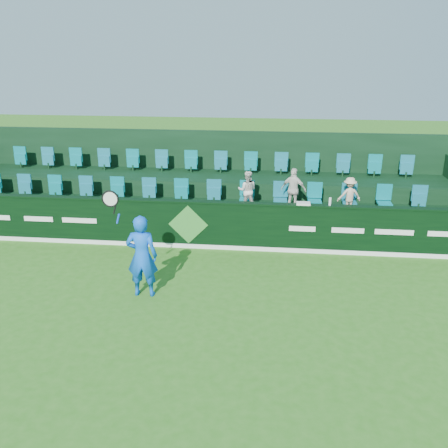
# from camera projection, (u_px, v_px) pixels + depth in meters

# --- Properties ---
(ground) EXTENTS (60.00, 60.00, 0.00)m
(ground) POSITION_uv_depth(u_px,v_px,m) (156.00, 320.00, 10.28)
(ground) COLOR #2D6C19
(ground) RESTS_ON ground
(sponsor_hoarding) EXTENTS (16.00, 0.25, 1.35)m
(sponsor_hoarding) POSITION_uv_depth(u_px,v_px,m) (189.00, 224.00, 13.78)
(sponsor_hoarding) COLOR black
(sponsor_hoarding) RESTS_ON ground
(stand_tier_front) EXTENTS (16.00, 2.00, 0.80)m
(stand_tier_front) POSITION_uv_depth(u_px,v_px,m) (196.00, 220.00, 14.91)
(stand_tier_front) COLOR black
(stand_tier_front) RESTS_ON ground
(stand_tier_back) EXTENTS (16.00, 1.80, 1.30)m
(stand_tier_back) POSITION_uv_depth(u_px,v_px,m) (205.00, 194.00, 16.60)
(stand_tier_back) COLOR black
(stand_tier_back) RESTS_ON ground
(stand_rear) EXTENTS (16.00, 4.10, 2.60)m
(stand_rear) POSITION_uv_depth(u_px,v_px,m) (206.00, 174.00, 16.82)
(stand_rear) COLOR black
(stand_rear) RESTS_ON ground
(seat_row_front) EXTENTS (13.50, 0.50, 0.60)m
(seat_row_front) POSITION_uv_depth(u_px,v_px,m) (197.00, 194.00, 15.04)
(seat_row_front) COLOR #077379
(seat_row_front) RESTS_ON stand_tier_front
(seat_row_back) EXTENTS (13.50, 0.50, 0.60)m
(seat_row_back) POSITION_uv_depth(u_px,v_px,m) (206.00, 164.00, 16.56)
(seat_row_back) COLOR #077379
(seat_row_back) RESTS_ON stand_tier_back
(tennis_player) EXTENTS (1.17, 0.48, 2.52)m
(tennis_player) POSITION_uv_depth(u_px,v_px,m) (142.00, 256.00, 11.02)
(tennis_player) COLOR blue
(tennis_player) RESTS_ON ground
(spectator_left) EXTENTS (0.56, 0.43, 1.14)m
(spectator_left) POSITION_uv_depth(u_px,v_px,m) (247.00, 190.00, 14.44)
(spectator_left) COLOR silver
(spectator_left) RESTS_ON stand_tier_front
(spectator_middle) EXTENTS (0.80, 0.53, 1.26)m
(spectator_middle) POSITION_uv_depth(u_px,v_px,m) (294.00, 190.00, 14.29)
(spectator_middle) COLOR silver
(spectator_middle) RESTS_ON stand_tier_front
(spectator_right) EXTENTS (0.73, 0.51, 1.04)m
(spectator_right) POSITION_uv_depth(u_px,v_px,m) (349.00, 195.00, 14.16)
(spectator_right) COLOR #CDB590
(spectator_right) RESTS_ON stand_tier_front
(towel) EXTENTS (0.36, 0.24, 0.05)m
(towel) POSITION_uv_depth(u_px,v_px,m) (303.00, 203.00, 13.23)
(towel) COLOR silver
(towel) RESTS_ON sponsor_hoarding
(drinks_bottle) EXTENTS (0.07, 0.07, 0.21)m
(drinks_bottle) POSITION_uv_depth(u_px,v_px,m) (330.00, 201.00, 13.14)
(drinks_bottle) COLOR white
(drinks_bottle) RESTS_ON sponsor_hoarding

